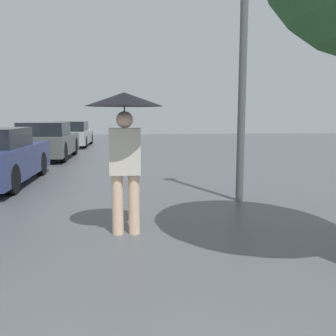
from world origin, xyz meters
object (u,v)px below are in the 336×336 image
Objects in this scene: pedestrian at (125,125)px; parked_car_third at (46,141)px; street_lamp at (243,42)px; parked_car_farthest at (73,135)px.

pedestrian reaches higher than parked_car_third.
parked_car_third is at bearing 124.21° from street_lamp.
street_lamp is at bearing -69.49° from parked_car_farthest.
parked_car_farthest is at bearing 88.96° from parked_car_third.
parked_car_third reaches higher than parked_car_farthest.
parked_car_farthest is 0.98× the size of street_lamp.
pedestrian is at bearing -72.02° from parked_car_third.
street_lamp reaches higher than parked_car_third.
parked_car_third is at bearing -91.04° from parked_car_farthest.
street_lamp is at bearing 40.41° from pedestrian.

